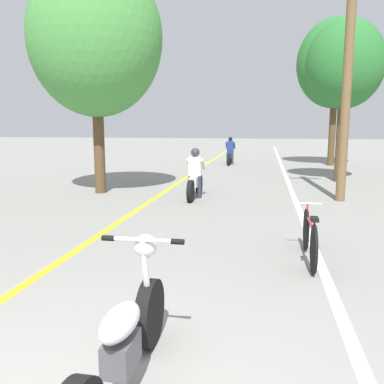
% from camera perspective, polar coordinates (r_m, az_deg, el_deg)
% --- Properties ---
extents(lane_stripe_center, '(0.14, 48.00, 0.01)m').
position_cam_1_polar(lane_stripe_center, '(15.04, -1.31, 1.73)').
color(lane_stripe_center, yellow).
rests_on(lane_stripe_center, ground).
extents(lane_stripe_edge, '(0.14, 48.00, 0.01)m').
position_cam_1_polar(lane_stripe_edge, '(14.77, 13.36, 1.33)').
color(lane_stripe_edge, white).
rests_on(lane_stripe_edge, ground).
extents(utility_pole, '(1.10, 0.24, 6.97)m').
position_cam_1_polar(utility_pole, '(11.53, 21.07, 16.59)').
color(utility_pole, brown).
rests_on(utility_pole, ground).
extents(roadside_tree_right_near, '(2.65, 2.39, 5.61)m').
position_cam_1_polar(roadside_tree_right_near, '(15.55, 20.68, 16.32)').
color(roadside_tree_right_near, '#513A23').
rests_on(roadside_tree_right_near, ground).
extents(roadside_tree_right_far, '(3.73, 3.36, 7.10)m').
position_cam_1_polar(roadside_tree_right_far, '(21.74, 19.54, 16.59)').
color(roadside_tree_right_far, '#513A23').
rests_on(roadside_tree_right_far, ground).
extents(roadside_tree_left, '(3.84, 3.45, 6.64)m').
position_cam_1_polar(roadside_tree_left, '(12.58, -13.44, 20.19)').
color(roadside_tree_left, '#513A23').
rests_on(roadside_tree_left, ground).
extents(motorcycle_foreground, '(0.72, 2.13, 1.08)m').
position_cam_1_polar(motorcycle_foreground, '(3.26, -9.59, -19.98)').
color(motorcycle_foreground, black).
rests_on(motorcycle_foreground, ground).
extents(motorcycle_rider_lead, '(0.50, 2.00, 1.39)m').
position_cam_1_polar(motorcycle_rider_lead, '(11.30, 0.44, 1.86)').
color(motorcycle_rider_lead, black).
rests_on(motorcycle_rider_lead, ground).
extents(motorcycle_rider_far, '(0.50, 2.05, 1.41)m').
position_cam_1_polar(motorcycle_rider_far, '(21.11, 5.37, 5.32)').
color(motorcycle_rider_far, black).
rests_on(motorcycle_rider_far, ground).
extents(bicycle_parked, '(0.44, 1.76, 0.79)m').
position_cam_1_polar(bicycle_parked, '(6.34, 16.20, -6.05)').
color(bicycle_parked, black).
rests_on(bicycle_parked, ground).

